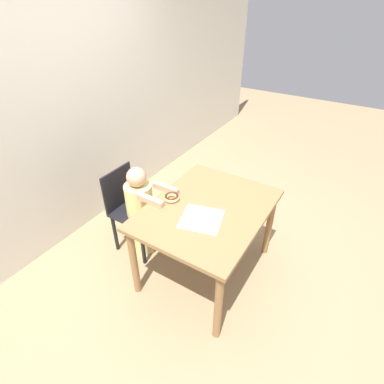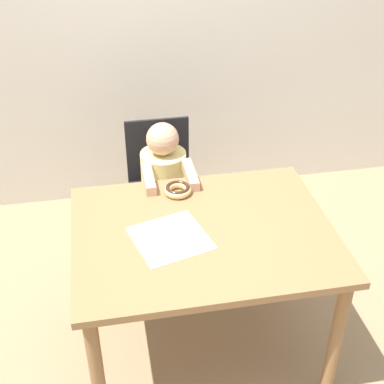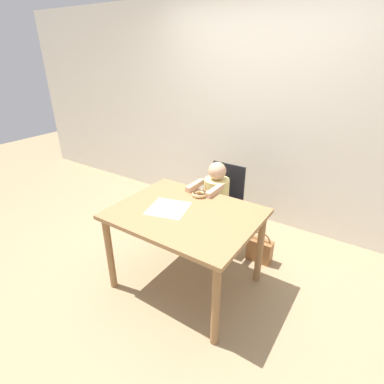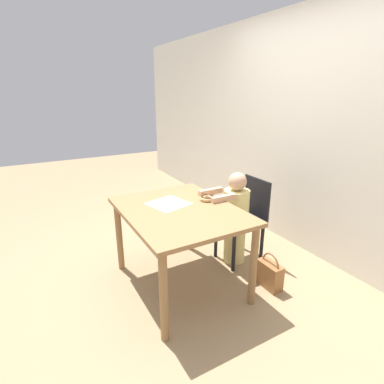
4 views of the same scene
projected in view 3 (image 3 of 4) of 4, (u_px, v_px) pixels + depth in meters
ground_plane at (186, 282)px, 2.75m from camera, size 12.00×12.00×0.00m
wall_back at (262, 117)px, 3.35m from camera, size 8.00×0.05×2.50m
dining_table at (185, 222)px, 2.47m from camera, size 1.16×0.91×0.74m
chair at (221, 204)px, 3.19m from camera, size 0.37×0.42×0.86m
child_figure at (216, 206)px, 3.09m from camera, size 0.27×0.49×0.95m
donut at (200, 194)px, 2.69m from camera, size 0.14×0.14×0.04m
napkin at (168, 208)px, 2.49m from camera, size 0.38×0.38×0.00m
handbag at (260, 249)px, 2.99m from camera, size 0.24×0.11×0.34m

